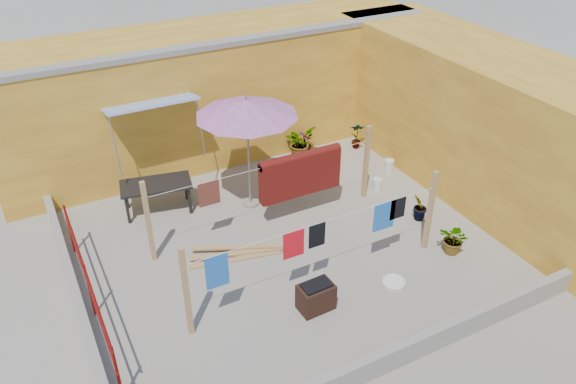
% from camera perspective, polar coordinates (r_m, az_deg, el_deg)
% --- Properties ---
extents(ground, '(80.00, 80.00, 0.00)m').
position_cam_1_polar(ground, '(11.60, -0.38, -5.42)').
color(ground, '#9E998E').
rests_on(ground, ground).
extents(wall_back, '(11.00, 3.27, 3.21)m').
position_cam_1_polar(wall_back, '(14.74, -7.20, 10.19)').
color(wall_back, gold).
rests_on(wall_back, ground).
extents(wall_right, '(2.40, 9.00, 3.20)m').
position_cam_1_polar(wall_right, '(13.60, 19.57, 6.54)').
color(wall_right, gold).
rests_on(wall_right, ground).
extents(parapet_front, '(8.30, 0.16, 0.44)m').
position_cam_1_polar(parapet_front, '(9.27, 10.28, -16.32)').
color(parapet_front, gray).
rests_on(parapet_front, ground).
extents(parapet_left, '(0.16, 7.30, 0.44)m').
position_cam_1_polar(parapet_left, '(10.67, -20.58, -10.38)').
color(parapet_left, gray).
rests_on(parapet_left, ground).
extents(red_railing, '(0.05, 4.20, 1.10)m').
position_cam_1_polar(red_railing, '(10.20, -19.66, -8.67)').
color(red_railing, maroon).
rests_on(red_railing, ground).
extents(clothesline_rig, '(5.09, 2.35, 1.80)m').
position_cam_1_polar(clothesline_rig, '(11.68, 1.15, 0.98)').
color(clothesline_rig, tan).
rests_on(clothesline_rig, ground).
extents(patio_umbrella, '(2.79, 2.79, 2.63)m').
position_cam_1_polar(patio_umbrella, '(11.75, -4.23, 8.44)').
color(patio_umbrella, gray).
rests_on(patio_umbrella, ground).
extents(outdoor_table, '(1.64, 1.05, 0.72)m').
position_cam_1_polar(outdoor_table, '(12.62, -13.27, 0.59)').
color(outdoor_table, black).
rests_on(outdoor_table, ground).
extents(lumber_pile, '(1.96, 0.94, 0.12)m').
position_cam_1_polar(lumber_pile, '(11.34, -5.23, -6.21)').
color(lumber_pile, tan).
rests_on(lumber_pile, ground).
extents(brazier, '(0.63, 0.43, 0.56)m').
position_cam_1_polar(brazier, '(10.05, 2.85, -10.56)').
color(brazier, '#311A13').
rests_on(brazier, ground).
extents(white_basin, '(0.45, 0.45, 0.08)m').
position_cam_1_polar(white_basin, '(10.84, 10.69, -9.01)').
color(white_basin, silver).
rests_on(white_basin, ground).
extents(water_jug_a, '(0.22, 0.22, 0.34)m').
position_cam_1_polar(water_jug_a, '(13.46, 9.04, 0.79)').
color(water_jug_a, silver).
rests_on(water_jug_a, ground).
extents(water_jug_b, '(0.24, 0.24, 0.38)m').
position_cam_1_polar(water_jug_b, '(14.25, 10.20, 2.64)').
color(water_jug_b, silver).
rests_on(water_jug_b, ground).
extents(green_hose, '(0.50, 0.50, 0.07)m').
position_cam_1_polar(green_hose, '(13.61, 3.69, 0.96)').
color(green_hose, '#186D1F').
rests_on(green_hose, ground).
extents(plant_back_a, '(0.96, 0.91, 0.84)m').
position_cam_1_polar(plant_back_a, '(14.61, 1.19, 5.10)').
color(plant_back_a, '#175118').
rests_on(plant_back_a, ground).
extents(plant_back_b, '(0.45, 0.45, 0.67)m').
position_cam_1_polar(plant_back_b, '(14.71, 1.69, 4.92)').
color(plant_back_b, '#175118').
rests_on(plant_back_b, ground).
extents(plant_right_a, '(0.48, 0.42, 0.75)m').
position_cam_1_polar(plant_right_a, '(15.17, 7.03, 5.74)').
color(plant_right_a, '#175118').
rests_on(plant_right_a, ground).
extents(plant_right_b, '(0.47, 0.46, 0.67)m').
position_cam_1_polar(plant_right_b, '(12.46, 13.25, -1.53)').
color(plant_right_b, '#175118').
rests_on(plant_right_b, ground).
extents(plant_right_c, '(0.68, 0.73, 0.65)m').
position_cam_1_polar(plant_right_c, '(11.70, 16.58, -4.65)').
color(plant_right_c, '#175118').
rests_on(plant_right_c, ground).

